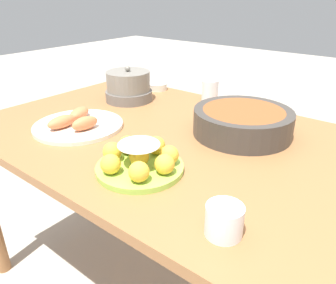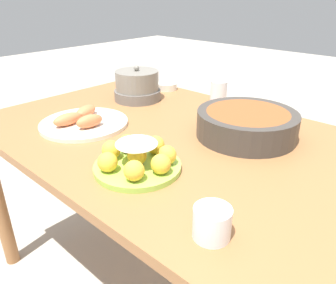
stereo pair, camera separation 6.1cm
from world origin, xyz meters
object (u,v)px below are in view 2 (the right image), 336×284
cake_plate (137,159)px  serving_bowl (247,123)px  warming_pot (137,86)px  cup_near (212,223)px  dining_table (193,163)px  cup_far (219,92)px  sauce_bowl (167,86)px  seafood_platter (83,121)px

cake_plate → serving_bowl: size_ratio=0.73×
cake_plate → warming_pot: bearing=137.2°
warming_pot → serving_bowl: bearing=-3.1°
cup_near → dining_table: bearing=132.7°
cake_plate → dining_table: bearing=89.8°
cup_near → cup_far: size_ratio=0.82×
cake_plate → sauce_bowl: (-0.48, 0.64, -0.02)m
dining_table → cup_far: cup_far is taller
cake_plate → cup_far: size_ratio=2.55×
cup_far → cup_near: bearing=-56.3°
serving_bowl → sauce_bowl: (-0.58, 0.24, -0.03)m
cup_near → warming_pot: size_ratio=0.38×
cup_far → sauce_bowl: bearing=-179.0°
sauce_bowl → warming_pot: 0.21m
dining_table → warming_pot: bearing=158.8°
seafood_platter → cup_far: (0.21, 0.56, 0.03)m
serving_bowl → cup_far: (-0.28, 0.24, 0.00)m
seafood_platter → warming_pot: warming_pot is taller
dining_table → cup_far: bearing=114.2°
dining_table → seafood_platter: seafood_platter is taller
sauce_bowl → cup_near: cup_near is taller
serving_bowl → dining_table: bearing=-124.9°
seafood_platter → cup_near: 0.71m
cake_plate → cup_far: 0.66m
seafood_platter → serving_bowl: bearing=32.8°
dining_table → sauce_bowl: (-0.48, 0.39, 0.10)m
seafood_platter → cup_far: 0.59m
dining_table → cake_plate: bearing=-90.2°
cake_plate → sauce_bowl: 0.79m
sauce_bowl → warming_pot: size_ratio=0.49×
cup_far → warming_pot: bearing=-143.3°
cup_near → serving_bowl: bearing=113.0°
cup_far → dining_table: bearing=-65.8°
cup_far → cake_plate: bearing=-74.7°
sauce_bowl → cake_plate: bearing=-53.1°
seafood_platter → warming_pot: size_ratio=1.54×
dining_table → sauce_bowl: bearing=141.0°
sauce_bowl → seafood_platter: 0.56m
cup_far → warming_pot: (-0.29, -0.21, 0.02)m
seafood_platter → warming_pot: bearing=103.4°
cake_plate → cup_far: (-0.18, 0.64, 0.01)m
cup_far → warming_pot: size_ratio=0.46×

